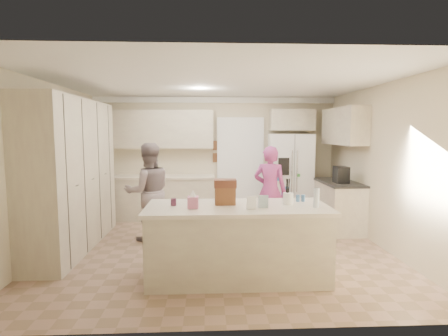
{
  "coord_description": "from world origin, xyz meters",
  "views": [
    {
      "loc": [
        -0.17,
        -5.37,
        1.84
      ],
      "look_at": [
        0.1,
        0.35,
        1.25
      ],
      "focal_mm": 28.0,
      "sensor_mm": 36.0,
      "label": 1
    }
  ],
  "objects_px": {
    "refrigerator": "(290,176)",
    "teen_boy": "(149,192)",
    "utensil_crock": "(288,199)",
    "coffee_maker": "(341,175)",
    "island_base": "(237,243)",
    "teen_girl": "(270,191)",
    "dollhouse_body": "(225,196)",
    "tissue_box": "(193,202)"
  },
  "relations": [
    {
      "from": "refrigerator",
      "to": "teen_boy",
      "type": "bearing_deg",
      "value": -147.44
    },
    {
      "from": "utensil_crock",
      "to": "coffee_maker",
      "type": "bearing_deg",
      "value": 52.88
    },
    {
      "from": "island_base",
      "to": "teen_girl",
      "type": "height_order",
      "value": "teen_girl"
    },
    {
      "from": "teen_girl",
      "to": "dollhouse_body",
      "type": "bearing_deg",
      "value": 84.27
    },
    {
      "from": "dollhouse_body",
      "to": "teen_girl",
      "type": "distance_m",
      "value": 1.95
    },
    {
      "from": "utensil_crock",
      "to": "tissue_box",
      "type": "height_order",
      "value": "utensil_crock"
    },
    {
      "from": "island_base",
      "to": "dollhouse_body",
      "type": "distance_m",
      "value": 0.62
    },
    {
      "from": "utensil_crock",
      "to": "dollhouse_body",
      "type": "bearing_deg",
      "value": 176.42
    },
    {
      "from": "coffee_maker",
      "to": "teen_girl",
      "type": "xyz_separation_m",
      "value": [
        -1.31,
        -0.08,
        -0.27
      ]
    },
    {
      "from": "utensil_crock",
      "to": "teen_boy",
      "type": "relative_size",
      "value": 0.09
    },
    {
      "from": "coffee_maker",
      "to": "dollhouse_body",
      "type": "relative_size",
      "value": 1.15
    },
    {
      "from": "dollhouse_body",
      "to": "utensil_crock",
      "type": "bearing_deg",
      "value": -3.58
    },
    {
      "from": "refrigerator",
      "to": "coffee_maker",
      "type": "height_order",
      "value": "refrigerator"
    },
    {
      "from": "tissue_box",
      "to": "teen_boy",
      "type": "bearing_deg",
      "value": 115.47
    },
    {
      "from": "island_base",
      "to": "teen_boy",
      "type": "relative_size",
      "value": 1.32
    },
    {
      "from": "teen_girl",
      "to": "tissue_box",
      "type": "bearing_deg",
      "value": 77.71
    },
    {
      "from": "dollhouse_body",
      "to": "teen_girl",
      "type": "relative_size",
      "value": 0.16
    },
    {
      "from": "tissue_box",
      "to": "teen_girl",
      "type": "distance_m",
      "value": 2.32
    },
    {
      "from": "tissue_box",
      "to": "dollhouse_body",
      "type": "height_order",
      "value": "dollhouse_body"
    },
    {
      "from": "dollhouse_body",
      "to": "teen_boy",
      "type": "bearing_deg",
      "value": 128.61
    },
    {
      "from": "refrigerator",
      "to": "tissue_box",
      "type": "height_order",
      "value": "refrigerator"
    },
    {
      "from": "island_base",
      "to": "teen_girl",
      "type": "xyz_separation_m",
      "value": [
        0.74,
        1.82,
        0.36
      ]
    },
    {
      "from": "island_base",
      "to": "dollhouse_body",
      "type": "height_order",
      "value": "dollhouse_body"
    },
    {
      "from": "teen_girl",
      "to": "refrigerator",
      "type": "bearing_deg",
      "value": -96.62
    },
    {
      "from": "refrigerator",
      "to": "utensil_crock",
      "type": "relative_size",
      "value": 12.0
    },
    {
      "from": "coffee_maker",
      "to": "dollhouse_body",
      "type": "height_order",
      "value": "coffee_maker"
    },
    {
      "from": "dollhouse_body",
      "to": "teen_girl",
      "type": "xyz_separation_m",
      "value": [
        0.89,
        1.72,
        -0.23
      ]
    },
    {
      "from": "coffee_maker",
      "to": "teen_boy",
      "type": "relative_size",
      "value": 0.18
    },
    {
      "from": "refrigerator",
      "to": "teen_girl",
      "type": "relative_size",
      "value": 1.12
    },
    {
      "from": "tissue_box",
      "to": "teen_boy",
      "type": "xyz_separation_m",
      "value": [
        -0.83,
        1.74,
        -0.16
      ]
    },
    {
      "from": "tissue_box",
      "to": "refrigerator",
      "type": "bearing_deg",
      "value": 58.27
    },
    {
      "from": "utensil_crock",
      "to": "dollhouse_body",
      "type": "distance_m",
      "value": 0.8
    },
    {
      "from": "coffee_maker",
      "to": "utensil_crock",
      "type": "distance_m",
      "value": 2.32
    },
    {
      "from": "refrigerator",
      "to": "coffee_maker",
      "type": "distance_m",
      "value": 1.32
    },
    {
      "from": "island_base",
      "to": "teen_boy",
      "type": "xyz_separation_m",
      "value": [
        -1.38,
        1.64,
        0.39
      ]
    },
    {
      "from": "utensil_crock",
      "to": "dollhouse_body",
      "type": "height_order",
      "value": "dollhouse_body"
    },
    {
      "from": "teen_boy",
      "to": "dollhouse_body",
      "type": "bearing_deg",
      "value": 109.38
    },
    {
      "from": "tissue_box",
      "to": "utensil_crock",
      "type": "bearing_deg",
      "value": 7.13
    },
    {
      "from": "refrigerator",
      "to": "tissue_box",
      "type": "distance_m",
      "value": 3.68
    },
    {
      "from": "coffee_maker",
      "to": "utensil_crock",
      "type": "relative_size",
      "value": 2.0
    },
    {
      "from": "island_base",
      "to": "utensil_crock",
      "type": "xyz_separation_m",
      "value": [
        0.65,
        0.05,
        0.56
      ]
    },
    {
      "from": "utensil_crock",
      "to": "tissue_box",
      "type": "xyz_separation_m",
      "value": [
        -1.2,
        -0.15,
        -0.0
      ]
    }
  ]
}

